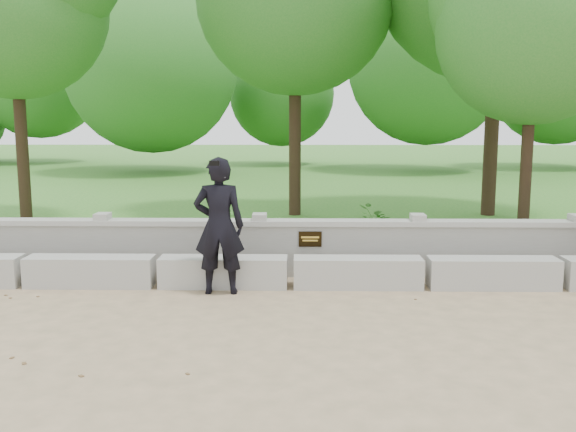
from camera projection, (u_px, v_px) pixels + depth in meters
ground at (288, 328)px, 7.70m from camera, size 80.00×80.00×0.00m
lawn at (296, 189)px, 21.51m from camera, size 40.00×22.00×0.25m
concrete_bench at (290, 272)px, 9.54m from camera, size 11.90×0.45×0.45m
parapet_wall at (291, 247)px, 10.20m from camera, size 12.50×0.35×0.90m
man_main at (219, 226)px, 9.10m from camera, size 0.73×0.65×1.96m
tree_near_right at (535, 12)px, 11.31m from camera, size 3.48×3.48×5.85m
shrub_a at (228, 226)px, 11.42m from camera, size 0.42×0.43×0.68m
shrub_b at (277, 234)px, 10.88m from camera, size 0.38×0.40×0.58m
shrub_c at (376, 222)px, 11.98m from camera, size 0.77×0.76×0.65m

